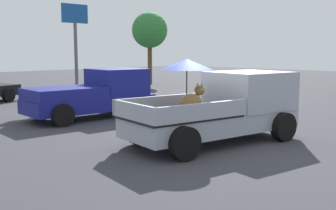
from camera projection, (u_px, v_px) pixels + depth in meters
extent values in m
plane|color=#38383D|center=(213.00, 143.00, 11.19)|extent=(80.00, 80.00, 0.00)
cylinder|color=black|center=(233.00, 117.00, 12.94)|extent=(0.83, 0.40, 0.80)
cylinder|color=black|center=(284.00, 127.00, 11.36)|extent=(0.83, 0.40, 0.80)
cylinder|color=black|center=(139.00, 130.00, 10.92)|extent=(0.83, 0.40, 0.80)
cylinder|color=black|center=(184.00, 143.00, 9.34)|extent=(0.83, 0.40, 0.80)
cube|color=#9EA3AD|center=(213.00, 122.00, 11.12)|extent=(5.22, 2.55, 0.50)
cube|color=#9EA3AD|center=(250.00, 90.00, 11.82)|extent=(2.36, 2.16, 1.08)
cube|color=#4C606B|center=(273.00, 82.00, 12.37)|extent=(0.33, 1.71, 0.64)
cube|color=black|center=(179.00, 116.00, 10.41)|extent=(3.05, 2.25, 0.06)
cube|color=#9EA3AD|center=(159.00, 103.00, 11.12)|extent=(2.78, 0.53, 0.40)
cube|color=#9EA3AD|center=(203.00, 111.00, 9.64)|extent=(2.78, 0.53, 0.40)
cube|color=#9EA3AD|center=(134.00, 112.00, 9.60)|extent=(0.38, 1.83, 0.40)
ellipsoid|color=olive|center=(191.00, 103.00, 10.74)|extent=(0.72, 0.42, 0.52)
sphere|color=olive|center=(200.00, 90.00, 10.87)|extent=(0.32, 0.32, 0.28)
cone|color=olive|center=(198.00, 85.00, 10.91)|extent=(0.10, 0.10, 0.12)
cone|color=olive|center=(202.00, 85.00, 10.78)|extent=(0.10, 0.10, 0.12)
cylinder|color=black|center=(187.00, 91.00, 10.60)|extent=(0.03, 0.03, 1.18)
cone|color=#1E33B7|center=(187.00, 64.00, 10.51)|extent=(1.54, 1.54, 0.28)
cylinder|color=black|center=(113.00, 102.00, 17.01)|extent=(0.77, 0.31, 0.76)
cylinder|color=black|center=(140.00, 107.00, 15.58)|extent=(0.77, 0.31, 0.76)
cylinder|color=black|center=(39.00, 109.00, 14.93)|extent=(0.77, 0.31, 0.76)
cylinder|color=black|center=(63.00, 115.00, 13.51)|extent=(0.77, 0.31, 0.76)
cube|color=navy|center=(91.00, 103.00, 15.23)|extent=(4.90, 2.10, 0.50)
cube|color=navy|center=(117.00, 82.00, 15.91)|extent=(2.01, 1.92, 1.00)
cube|color=navy|center=(66.00, 93.00, 14.52)|extent=(2.81, 1.97, 0.40)
cylinder|color=black|center=(8.00, 95.00, 19.94)|extent=(0.70, 0.40, 0.66)
cylinder|color=#59595B|center=(76.00, 63.00, 20.06)|extent=(0.16, 0.16, 3.82)
cube|color=#194C8C|center=(75.00, 14.00, 19.74)|extent=(1.40, 0.12, 0.90)
cylinder|color=brown|center=(150.00, 64.00, 30.18)|extent=(0.32, 0.32, 3.05)
sphere|color=#2D7A33|center=(150.00, 30.00, 29.86)|extent=(2.61, 2.61, 2.61)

